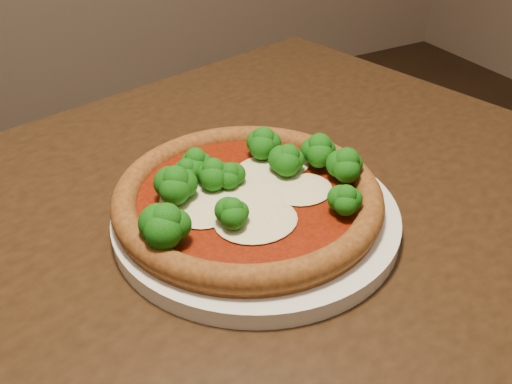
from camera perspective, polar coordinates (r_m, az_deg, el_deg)
dining_table at (r=0.64m, az=-5.45°, el=-13.86°), size 1.22×1.00×0.75m
plate at (r=0.60m, az=0.00°, el=-2.47°), size 0.30×0.30×0.02m
pizza at (r=0.59m, az=-0.84°, el=-0.04°), size 0.28×0.28×0.06m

